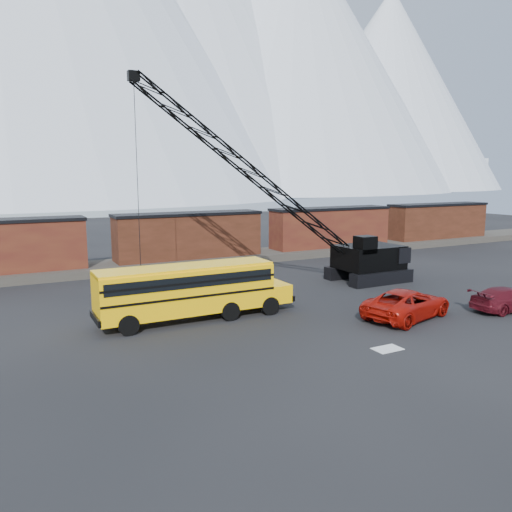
{
  "coord_description": "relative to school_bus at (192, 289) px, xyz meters",
  "views": [
    {
      "loc": [
        -15.69,
        -21.32,
        8.23
      ],
      "look_at": [
        -0.73,
        7.23,
        3.0
      ],
      "focal_mm": 35.0,
      "sensor_mm": 36.0,
      "label": 1
    }
  ],
  "objects": [
    {
      "name": "gravel_berm",
      "position": [
        6.04,
        17.02,
        -1.44
      ],
      "size": [
        120.0,
        5.0,
        0.7
      ],
      "primitive_type": "cube",
      "color": "#47423A",
      "rests_on": "ground"
    },
    {
      "name": "red_pickup",
      "position": [
        11.21,
        -5.45,
        -0.94
      ],
      "size": [
        6.65,
        4.29,
        1.7
      ],
      "primitive_type": "imported",
      "rotation": [
        0.0,
        0.0,
        1.83
      ],
      "color": "#A31007",
      "rests_on": "ground"
    },
    {
      "name": "snow_patch",
      "position": [
        6.54,
        -8.98,
        -1.78
      ],
      "size": [
        1.4,
        0.9,
        0.02
      ],
      "primitive_type": "cube",
      "color": "silver",
      "rests_on": "ground"
    },
    {
      "name": "boxcar_mid",
      "position": [
        6.04,
        17.02,
        0.97
      ],
      "size": [
        13.7,
        3.1,
        4.17
      ],
      "color": "#4F2416",
      "rests_on": "gravel_berm"
    },
    {
      "name": "school_bus",
      "position": [
        0.0,
        0.0,
        0.0
      ],
      "size": [
        11.65,
        2.65,
        3.19
      ],
      "color": "#FEB905",
      "rests_on": "ground"
    },
    {
      "name": "boxcar_east_far",
      "position": [
        38.04,
        17.02,
        0.97
      ],
      "size": [
        13.7,
        3.1,
        4.17
      ],
      "color": "#4F2416",
      "rests_on": "gravel_berm"
    },
    {
      "name": "ground",
      "position": [
        6.04,
        -4.98,
        -1.79
      ],
      "size": [
        160.0,
        160.0,
        0.0
      ],
      "primitive_type": "plane",
      "color": "black",
      "rests_on": "ground"
    },
    {
      "name": "crawler_crane",
      "position": [
        7.21,
        4.6,
        5.92
      ],
      "size": [
        20.94,
        4.2,
        14.7
      ],
      "color": "black",
      "rests_on": "ground"
    },
    {
      "name": "mountain_ridge",
      "position": [
        12.24,
        277.8,
        90.78
      ],
      "size": [
        800.0,
        340.0,
        240.0
      ],
      "color": "white",
      "rests_on": "ground"
    },
    {
      "name": "boxcar_east_near",
      "position": [
        22.04,
        17.02,
        0.97
      ],
      "size": [
        13.7,
        3.1,
        4.17
      ],
      "color": "#421613",
      "rests_on": "gravel_berm"
    },
    {
      "name": "maroon_suv",
      "position": [
        17.85,
        -7.11,
        -1.07
      ],
      "size": [
        5.12,
        2.36,
        1.45
      ],
      "primitive_type": "imported",
      "rotation": [
        0.0,
        0.0,
        1.5
      ],
      "color": "#4F0E17",
      "rests_on": "ground"
    }
  ]
}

